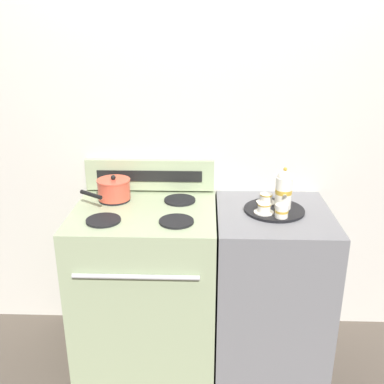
{
  "coord_description": "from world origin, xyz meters",
  "views": [
    {
      "loc": [
        0.02,
        -2.22,
        1.86
      ],
      "look_at": [
        -0.05,
        0.08,
        1.0
      ],
      "focal_mm": 42.0,
      "sensor_mm": 36.0,
      "label": 1
    }
  ],
  "objects_px": {
    "saucepan": "(114,189)",
    "teacup_left": "(264,208)",
    "teapot": "(284,189)",
    "teacup_right": "(266,198)",
    "serving_tray": "(274,210)",
    "stove": "(147,284)",
    "creamer_jug": "(282,211)"
  },
  "relations": [
    {
      "from": "creamer_jug",
      "to": "teacup_left",
      "type": "bearing_deg",
      "value": 146.46
    },
    {
      "from": "teapot",
      "to": "creamer_jug",
      "type": "bearing_deg",
      "value": -101.56
    },
    {
      "from": "teacup_left",
      "to": "creamer_jug",
      "type": "bearing_deg",
      "value": -33.54
    },
    {
      "from": "teacup_right",
      "to": "stove",
      "type": "bearing_deg",
      "value": -171.06
    },
    {
      "from": "serving_tray",
      "to": "teacup_left",
      "type": "relative_size",
      "value": 3.11
    },
    {
      "from": "stove",
      "to": "creamer_jug",
      "type": "bearing_deg",
      "value": -7.38
    },
    {
      "from": "stove",
      "to": "teacup_left",
      "type": "xyz_separation_m",
      "value": [
        0.64,
        -0.04,
        0.5
      ]
    },
    {
      "from": "teacup_right",
      "to": "creamer_jug",
      "type": "xyz_separation_m",
      "value": [
        0.05,
        -0.2,
        0.01
      ]
    },
    {
      "from": "saucepan",
      "to": "creamer_jug",
      "type": "bearing_deg",
      "value": -14.61
    },
    {
      "from": "saucepan",
      "to": "teapot",
      "type": "xyz_separation_m",
      "value": [
        0.93,
        -0.11,
        0.05
      ]
    },
    {
      "from": "serving_tray",
      "to": "teacup_left",
      "type": "distance_m",
      "value": 0.09
    },
    {
      "from": "stove",
      "to": "teacup_right",
      "type": "height_order",
      "value": "teacup_right"
    },
    {
      "from": "saucepan",
      "to": "serving_tray",
      "type": "bearing_deg",
      "value": -8.07
    },
    {
      "from": "teapot",
      "to": "teacup_right",
      "type": "xyz_separation_m",
      "value": [
        -0.08,
        0.08,
        -0.08
      ]
    },
    {
      "from": "teapot",
      "to": "teacup_right",
      "type": "distance_m",
      "value": 0.14
    },
    {
      "from": "creamer_jug",
      "to": "saucepan",
      "type": "bearing_deg",
      "value": 165.39
    },
    {
      "from": "teapot",
      "to": "creamer_jug",
      "type": "xyz_separation_m",
      "value": [
        -0.03,
        -0.12,
        -0.07
      ]
    },
    {
      "from": "saucepan",
      "to": "serving_tray",
      "type": "xyz_separation_m",
      "value": [
        0.89,
        -0.13,
        -0.06
      ]
    },
    {
      "from": "serving_tray",
      "to": "creamer_jug",
      "type": "relative_size",
      "value": 4.66
    },
    {
      "from": "serving_tray",
      "to": "teacup_right",
      "type": "distance_m",
      "value": 0.1
    },
    {
      "from": "serving_tray",
      "to": "creamer_jug",
      "type": "xyz_separation_m",
      "value": [
        0.02,
        -0.11,
        0.04
      ]
    },
    {
      "from": "serving_tray",
      "to": "teapot",
      "type": "bearing_deg",
      "value": 14.39
    },
    {
      "from": "teacup_left",
      "to": "teacup_right",
      "type": "bearing_deg",
      "value": 79.13
    },
    {
      "from": "stove",
      "to": "teapot",
      "type": "xyz_separation_m",
      "value": [
        0.75,
        0.03,
        0.58
      ]
    },
    {
      "from": "teapot",
      "to": "creamer_jug",
      "type": "distance_m",
      "value": 0.14
    },
    {
      "from": "saucepan",
      "to": "teapot",
      "type": "bearing_deg",
      "value": -6.99
    },
    {
      "from": "saucepan",
      "to": "teacup_left",
      "type": "relative_size",
      "value": 2.74
    },
    {
      "from": "stove",
      "to": "creamer_jug",
      "type": "relative_size",
      "value": 13.47
    },
    {
      "from": "teacup_right",
      "to": "teacup_left",
      "type": "bearing_deg",
      "value": -100.87
    },
    {
      "from": "creamer_jug",
      "to": "teacup_right",
      "type": "bearing_deg",
      "value": 105.51
    },
    {
      "from": "teapot",
      "to": "teacup_right",
      "type": "bearing_deg",
      "value": 136.65
    },
    {
      "from": "teacup_left",
      "to": "teacup_right",
      "type": "xyz_separation_m",
      "value": [
        0.03,
        0.14,
        0.0
      ]
    }
  ]
}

